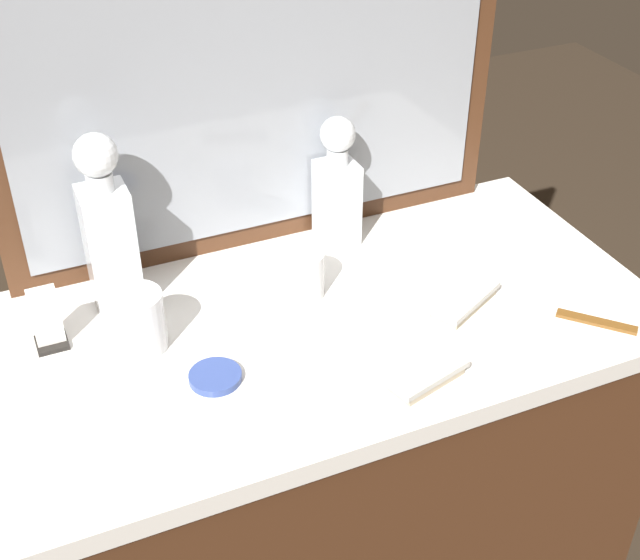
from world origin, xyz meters
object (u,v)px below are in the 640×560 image
object	(u,v)px
porcelain_dish	(215,377)
crystal_tumbler_rear	(303,275)
crystal_tumbler_far_left	(138,323)
crystal_decanter_far_right	(337,193)
napkin_holder	(47,322)
silver_brush_far_left	(425,374)
tortoiseshell_comb	(597,322)
crystal_decanter_front	(109,239)
silver_brush_front	(464,300)

from	to	relation	value
porcelain_dish	crystal_tumbler_rear	bearing A→B (deg)	36.46
crystal_tumbler_far_left	crystal_decanter_far_right	bearing A→B (deg)	21.62
napkin_holder	silver_brush_far_left	bearing A→B (deg)	-31.93
crystal_tumbler_far_left	tortoiseshell_comb	size ratio (longest dim) A/B	0.93
silver_brush_far_left	napkin_holder	xyz separation A→B (m)	(-0.51, 0.32, 0.03)
crystal_tumbler_rear	tortoiseshell_comb	size ratio (longest dim) A/B	0.77
crystal_tumbler_rear	napkin_holder	bearing A→B (deg)	175.87
crystal_decanter_front	tortoiseshell_comb	xyz separation A→B (m)	(0.72, -0.38, -0.12)
silver_brush_far_left	crystal_tumbler_far_left	bearing A→B (deg)	145.93
tortoiseshell_comb	crystal_decanter_front	bearing A→B (deg)	152.02
silver_brush_front	silver_brush_far_left	size ratio (longest dim) A/B	1.09
crystal_decanter_front	napkin_holder	distance (m)	0.17
crystal_decanter_far_right	napkin_holder	size ratio (longest dim) A/B	2.31
crystal_decanter_front	silver_brush_front	size ratio (longest dim) A/B	2.03
crystal_decanter_far_right	porcelain_dish	xyz separation A→B (m)	(-0.34, -0.29, -0.10)
crystal_decanter_front	tortoiseshell_comb	world-z (taller)	crystal_decanter_front
crystal_decanter_far_right	crystal_decanter_front	world-z (taller)	crystal_decanter_front
crystal_decanter_far_right	crystal_tumbler_far_left	xyz separation A→B (m)	(-0.42, -0.17, -0.05)
crystal_decanter_front	silver_brush_far_left	xyz separation A→B (m)	(0.38, -0.39, -0.12)
crystal_decanter_far_right	porcelain_dish	size ratio (longest dim) A/B	3.09
crystal_tumbler_far_left	porcelain_dish	distance (m)	0.16
porcelain_dish	crystal_decanter_far_right	bearing A→B (deg)	40.86
crystal_decanter_front	porcelain_dish	bearing A→B (deg)	-71.11
porcelain_dish	napkin_holder	xyz separation A→B (m)	(-0.22, 0.19, 0.04)
porcelain_dish	napkin_holder	size ratio (longest dim) A/B	0.75
crystal_decanter_far_right	crystal_tumbler_rear	world-z (taller)	crystal_decanter_far_right
crystal_decanter_front	silver_brush_front	xyz separation A→B (m)	(0.54, -0.25, -0.12)
crystal_decanter_far_right	crystal_tumbler_far_left	distance (m)	0.46
crystal_decanter_far_right	tortoiseshell_comb	distance (m)	0.52
crystal_decanter_far_right	porcelain_dish	distance (m)	0.46
tortoiseshell_comb	crystal_tumbler_far_left	bearing A→B (deg)	161.01
crystal_tumbler_far_left	crystal_decanter_front	bearing A→B (deg)	92.23
crystal_tumbler_rear	crystal_tumbler_far_left	world-z (taller)	crystal_tumbler_far_left
crystal_decanter_front	napkin_holder	size ratio (longest dim) A/B	2.88
crystal_tumbler_rear	silver_brush_far_left	world-z (taller)	crystal_tumbler_rear
crystal_decanter_front	crystal_tumbler_rear	size ratio (longest dim) A/B	3.74
silver_brush_front	silver_brush_far_left	bearing A→B (deg)	-137.65
porcelain_dish	napkin_holder	distance (m)	0.29
porcelain_dish	silver_brush_front	bearing A→B (deg)	1.29
crystal_tumbler_far_left	napkin_holder	world-z (taller)	napkin_holder
silver_brush_front	crystal_tumbler_rear	bearing A→B (deg)	148.43
crystal_decanter_front	crystal_tumbler_rear	distance (m)	0.33
tortoiseshell_comb	crystal_decanter_far_right	bearing A→B (deg)	125.17
crystal_tumbler_far_left	tortoiseshell_comb	xyz separation A→B (m)	(0.71, -0.25, -0.04)
crystal_decanter_front	napkin_holder	bearing A→B (deg)	-149.70
crystal_tumbler_rear	crystal_tumbler_far_left	xyz separation A→B (m)	(-0.30, -0.03, 0.01)
crystal_tumbler_rear	porcelain_dish	xyz separation A→B (m)	(-0.21, -0.16, -0.03)
silver_brush_far_left	porcelain_dish	xyz separation A→B (m)	(-0.30, 0.13, -0.01)
porcelain_dish	crystal_decanter_front	bearing A→B (deg)	108.89
crystal_decanter_far_right	tortoiseshell_comb	bearing A→B (deg)	-54.83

